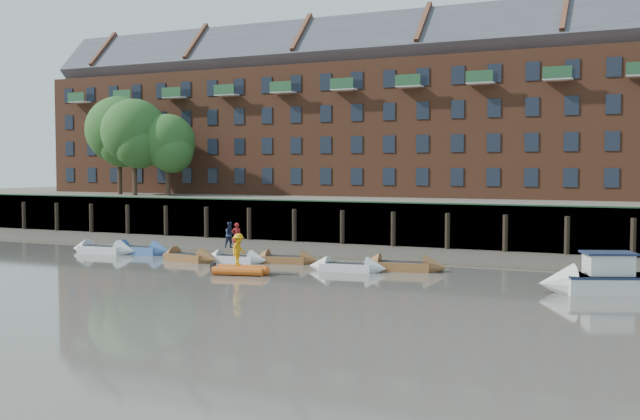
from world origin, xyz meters
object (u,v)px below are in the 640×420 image
Objects in this scene: motor_launch at (595,280)px; rowboat_4 at (285,259)px; rowboat_2 at (188,257)px; rowboat_3 at (235,259)px; rowboat_6 at (402,266)px; rowboat_0 at (103,250)px; person_rib_crew at (238,249)px; rib_tender at (243,270)px; person_rower_a at (236,236)px; person_rower_b at (230,235)px; rowboat_5 at (347,267)px; rowboat_1 at (139,250)px.

rowboat_4 is at bearing -33.25° from motor_launch.
rowboat_3 is (2.99, 0.66, -0.02)m from rowboat_2.
rowboat_6 is at bearing 15.13° from rowboat_2.
person_rib_crew reaches higher than rowboat_0.
motor_launch is at bearing -7.96° from rib_tender.
rowboat_2 is 0.90× the size of rowboat_6.
person_rower_b is at bearing -61.24° from person_rower_a.
rowboat_0 is 18.34m from rowboat_5.
person_rower_a is at bearing -29.34° from motor_launch.
rowboat_1 is at bearing 60.98° from person_rib_crew.
person_rower_b is (-3.57, 4.54, 1.40)m from rib_tender.
rib_tender is 0.51× the size of motor_launch.
rowboat_0 is 3.12× the size of person_rower_b.
person_rower_a reaches higher than motor_launch.
rowboat_5 is at bearing -10.19° from rowboat_1.
rib_tender is 17.94m from motor_launch.
person_rower_b is (10.09, -0.08, 1.38)m from rowboat_0.
rowboat_2 is 1.05× the size of rowboat_4.
rowboat_2 reaches higher than rib_tender.
person_rower_b is at bearing -10.15° from rowboat_1.
rowboat_6 reaches higher than rowboat_1.
rowboat_3 is at bearing 168.02° from rowboat_5.
rowboat_5 is 8.40m from person_rower_b.
person_rib_crew reaches higher than rib_tender.
person_rower_b is (-3.42, -0.68, 1.41)m from rowboat_4.
rowboat_3 is (10.60, -0.37, -0.04)m from rowboat_0.
rowboat_2 is 0.75× the size of motor_launch.
motor_launch is at bearing -20.77° from rowboat_4.
motor_launch is (29.18, -3.76, 0.37)m from rowboat_1.
rowboat_1 reaches higher than rowboat_3.
rowboat_2 is 2.68× the size of person_rib_crew.
rowboat_5 is at bearing -8.89° from rowboat_3.
rowboat_6 is 9.20m from person_rib_crew.
rowboat_6 is at bearing 0.62° from rowboat_3.
person_rib_crew is (-7.53, -5.17, 1.11)m from rowboat_6.
rib_tender is at bearing 84.58° from person_rower_a.
rowboat_0 is 0.98× the size of rowboat_6.
rowboat_6 is (13.39, 1.45, 0.03)m from rowboat_2.
rib_tender is (11.32, -5.46, -0.02)m from rowboat_1.
motor_launch is at bearing -10.67° from rowboat_3.
rowboat_4 is at bearing 24.43° from rowboat_2.
rib_tender is at bearing -149.43° from rowboat_5.
person_rower_b reaches higher than rowboat_6.
motor_launch is at bearing 132.70° from person_rower_a.
rowboat_2 is at bearing -26.70° from motor_launch.
rowboat_2 is 7.03m from person_rib_crew.
rowboat_5 is 1.47× the size of rib_tender.
rowboat_0 is 14.42m from rib_tender.
rib_tender is 1.96× the size of person_rower_a.
person_rower_b is (-21.42, 2.84, 1.01)m from motor_launch.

